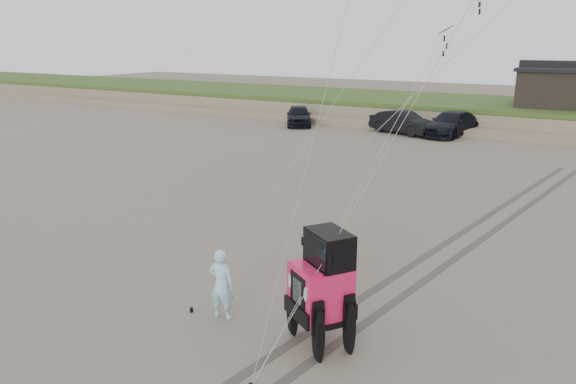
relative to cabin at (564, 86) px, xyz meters
name	(u,v)px	position (x,y,z in m)	size (l,w,h in m)	color
ground	(269,341)	(-2.00, -37.00, -3.24)	(160.00, 160.00, 0.00)	#6B6054
dune_ridge	(532,116)	(-2.00, 0.50, -2.42)	(160.00, 14.25, 1.73)	#7A6B54
cabin	(564,86)	(0.00, 0.00, 0.00)	(6.40, 5.40, 3.35)	black
truck_a	(299,115)	(-17.91, -8.19, -2.45)	(1.87, 4.65, 1.58)	black
truck_b	(403,122)	(-9.48, -7.84, -2.41)	(1.75, 5.01, 1.65)	black
truck_c	(451,124)	(-6.28, -6.86, -2.40)	(2.35, 5.79, 1.68)	black
jeep	(320,301)	(-0.96, -36.52, -2.19)	(2.43, 5.64, 2.10)	#E91B59
man	(222,284)	(-3.57, -36.68, -2.35)	(0.65, 0.42, 1.77)	#96D4E8
stake_main	(192,310)	(-4.41, -36.85, -3.18)	(0.08, 0.08, 0.12)	black
tire_tracks	(454,248)	(0.00, -29.00, -3.23)	(5.22, 29.74, 0.01)	#4C443D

